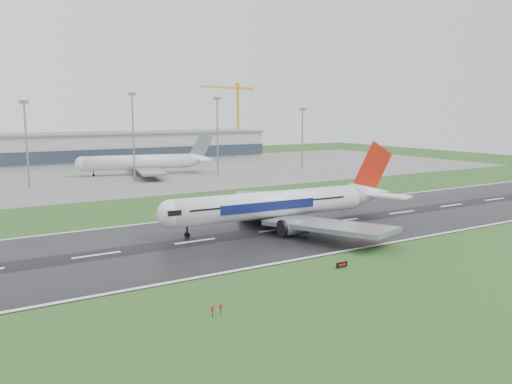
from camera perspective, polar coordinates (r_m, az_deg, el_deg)
ground at (r=107.27m, az=-6.76°, el=-5.47°), size 520.00×520.00×0.00m
runway at (r=107.26m, az=-6.76°, el=-5.44°), size 400.00×45.00×0.10m
apron at (r=225.44m, az=-20.09°, el=1.56°), size 400.00×130.00×0.08m
terminal at (r=283.66m, az=-22.56°, el=4.31°), size 240.00×36.00×15.00m
main_airliner at (r=119.34m, az=3.39°, el=0.53°), size 65.02×62.25×18.21m
parked_airliner at (r=224.76m, az=-12.28°, el=4.10°), size 69.38×66.24×17.35m
tower_crane at (r=337.96m, az=-2.00°, el=8.11°), size 44.39×14.92×44.84m
runway_sign at (r=90.10m, az=9.47°, el=-7.96°), size 2.26×1.01×1.04m
floodmast_2 at (r=196.70m, az=-24.02°, el=4.63°), size 0.64×0.64×29.32m
floodmast_3 at (r=204.93m, az=-13.40°, el=5.76°), size 0.64×0.64×32.70m
floodmast_4 at (r=218.83m, az=-4.29°, el=6.00°), size 0.64×0.64×31.54m
floodmast_5 at (r=242.21m, az=5.13°, el=5.74°), size 0.64×0.64×27.17m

